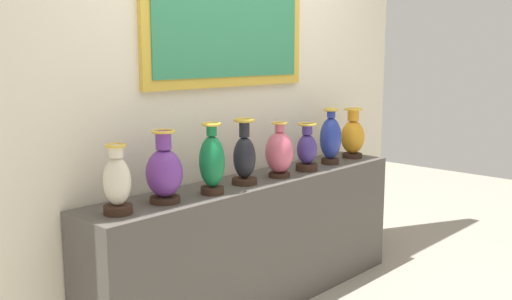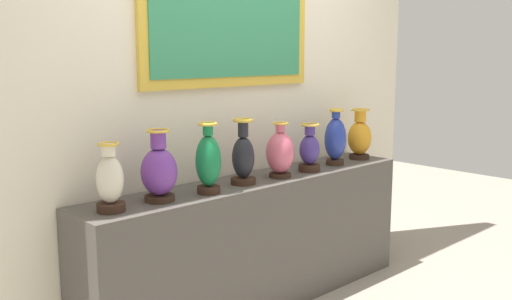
% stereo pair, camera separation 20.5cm
% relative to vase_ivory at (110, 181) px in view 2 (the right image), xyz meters
% --- Properties ---
extents(display_shelf, '(2.34, 0.40, 0.81)m').
position_rel_vase_ivory_xyz_m(display_shelf, '(1.00, 0.04, -0.55)').
color(display_shelf, '#4C4742').
rests_on(display_shelf, ground_plane).
extents(back_wall, '(3.59, 0.14, 3.00)m').
position_rel_vase_ivory_xyz_m(back_wall, '(1.00, 0.29, 0.55)').
color(back_wall, beige).
rests_on(back_wall, ground_plane).
extents(vase_ivory, '(0.14, 0.14, 0.34)m').
position_rel_vase_ivory_xyz_m(vase_ivory, '(0.00, 0.00, 0.00)').
color(vase_ivory, '#382319').
rests_on(vase_ivory, display_shelf).
extents(vase_violet, '(0.19, 0.19, 0.38)m').
position_rel_vase_ivory_xyz_m(vase_violet, '(0.29, 0.01, 0.01)').
color(vase_violet, '#382319').
rests_on(vase_violet, display_shelf).
extents(vase_emerald, '(0.14, 0.14, 0.39)m').
position_rel_vase_ivory_xyz_m(vase_emerald, '(0.58, -0.04, 0.03)').
color(vase_emerald, '#382319').
rests_on(vase_emerald, display_shelf).
extents(vase_onyx, '(0.15, 0.15, 0.39)m').
position_rel_vase_ivory_xyz_m(vase_onyx, '(0.86, 0.00, 0.01)').
color(vase_onyx, '#382319').
rests_on(vase_onyx, display_shelf).
extents(vase_rose, '(0.18, 0.18, 0.34)m').
position_rel_vase_ivory_xyz_m(vase_rose, '(1.15, -0.02, 0.00)').
color(vase_rose, '#382319').
rests_on(vase_rose, display_shelf).
extents(vase_indigo, '(0.14, 0.14, 0.31)m').
position_rel_vase_ivory_xyz_m(vase_indigo, '(1.42, -0.02, -0.01)').
color(vase_indigo, '#382319').
rests_on(vase_indigo, display_shelf).
extents(vase_cobalt, '(0.15, 0.15, 0.39)m').
position_rel_vase_ivory_xyz_m(vase_cobalt, '(1.71, -0.00, 0.03)').
color(vase_cobalt, '#382319').
rests_on(vase_cobalt, display_shelf).
extents(vase_amber, '(0.17, 0.17, 0.36)m').
position_rel_vase_ivory_xyz_m(vase_amber, '(2.01, 0.02, 0.01)').
color(vase_amber, '#382319').
rests_on(vase_amber, display_shelf).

